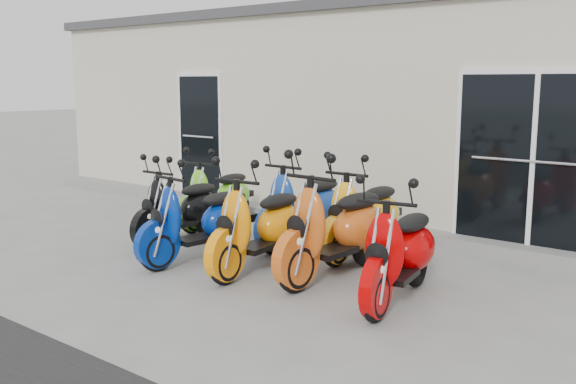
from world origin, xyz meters
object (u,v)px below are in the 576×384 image
at_px(scooter_front_black, 180,198).
at_px(scooter_front_orange_a, 259,213).
at_px(scooter_front_red, 400,237).
at_px(scooter_back_green, 217,186).
at_px(scooter_back_yellow, 364,203).
at_px(scooter_front_orange_b, 336,214).
at_px(scooter_back_blue, 303,195).
at_px(scooter_front_blue, 200,208).

xyz_separation_m(scooter_front_black, scooter_front_orange_a, (1.68, -0.32, 0.06)).
relative_size(scooter_front_red, scooter_back_green, 1.08).
height_order(scooter_front_black, scooter_back_yellow, scooter_back_yellow).
height_order(scooter_front_orange_b, scooter_back_blue, scooter_front_orange_b).
bearing_deg(scooter_front_blue, scooter_back_blue, 78.07).
bearing_deg(scooter_back_yellow, scooter_front_black, -158.09).
xyz_separation_m(scooter_front_blue, scooter_back_green, (-1.17, 1.50, -0.04)).
height_order(scooter_front_blue, scooter_front_orange_b, scooter_front_orange_b).
bearing_deg(scooter_front_orange_b, scooter_front_blue, -161.85).
height_order(scooter_front_orange_a, scooter_back_green, scooter_front_orange_a).
bearing_deg(scooter_front_red, scooter_front_orange_a, 171.99).
bearing_deg(scooter_front_blue, scooter_front_black, 158.70).
relative_size(scooter_front_black, scooter_front_orange_a, 0.91).
xyz_separation_m(scooter_back_green, scooter_back_yellow, (2.60, -0.08, 0.06)).
distance_m(scooter_front_blue, scooter_back_yellow, 2.02).
xyz_separation_m(scooter_front_blue, scooter_front_orange_a, (0.82, 0.15, 0.02)).
xyz_separation_m(scooter_front_black, scooter_front_blue, (0.86, -0.47, 0.04)).
bearing_deg(scooter_back_green, scooter_front_blue, -56.37).
distance_m(scooter_front_blue, scooter_front_orange_b, 1.73).
bearing_deg(scooter_front_orange_a, scooter_front_blue, -174.97).
xyz_separation_m(scooter_front_blue, scooter_back_blue, (0.50, 1.42, 0.02)).
relative_size(scooter_front_blue, scooter_front_orange_a, 0.97).
bearing_deg(scooter_back_green, scooter_front_orange_b, -24.59).
relative_size(scooter_front_black, scooter_back_blue, 0.92).
bearing_deg(scooter_front_black, scooter_back_blue, 32.50).
bearing_deg(scooter_back_blue, scooter_front_orange_a, -74.20).
bearing_deg(scooter_front_black, scooter_front_blue, -31.20).
distance_m(scooter_front_orange_a, scooter_back_blue, 1.31).
bearing_deg(scooter_back_yellow, scooter_front_blue, -135.84).
distance_m(scooter_front_black, scooter_front_orange_a, 1.71).
distance_m(scooter_front_black, scooter_front_red, 3.48).
bearing_deg(scooter_front_red, scooter_back_blue, 140.53).
bearing_deg(scooter_front_blue, scooter_front_red, 11.22).
bearing_deg(scooter_back_green, scooter_back_blue, -7.19).
xyz_separation_m(scooter_front_orange_b, scooter_front_red, (0.94, -0.28, -0.07)).
distance_m(scooter_front_blue, scooter_front_red, 2.61).
relative_size(scooter_front_red, scooter_back_yellow, 0.99).
bearing_deg(scooter_back_blue, scooter_front_black, -143.45).
height_order(scooter_front_red, scooter_back_yellow, scooter_back_yellow).
bearing_deg(scooter_back_blue, scooter_back_green, 178.57).
xyz_separation_m(scooter_front_orange_a, scooter_front_orange_b, (0.85, 0.31, 0.05)).
height_order(scooter_front_red, scooter_back_green, scooter_front_red).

